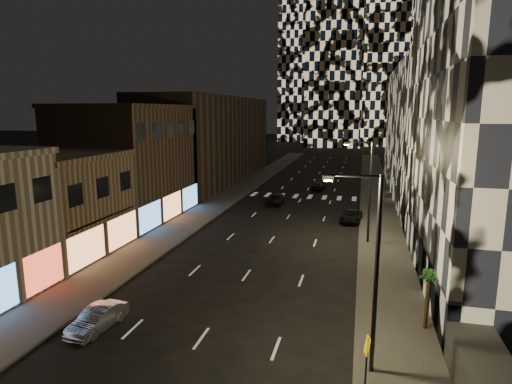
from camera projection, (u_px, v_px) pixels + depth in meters
The scene contains 17 objects.
sidewalk_left at pixel (234, 193), 61.96m from camera, with size 4.00×120.00×0.15m, color #47443F.
sidewalk_right at pixel (377, 199), 57.22m from camera, with size 4.00×120.00×0.15m, color #47443F.
curb_left at pixel (248, 193), 61.46m from camera, with size 0.20×120.00×0.15m, color #4C4C47.
curb_right at pixel (361, 199), 57.71m from camera, with size 0.20×120.00×0.15m, color #4C4C47.
retail_tan at pixel (51, 206), 35.24m from camera, with size 10.00×10.00×8.00m, color #7F664C.
retail_brown at pixel (129, 164), 46.78m from camera, with size 10.00×15.00×12.00m, color #473528.
retail_filler_left at pixel (211, 139), 71.86m from camera, with size 10.00×40.00×14.00m, color #473528.
midrise_base at pixel (420, 249), 32.09m from camera, with size 0.60×25.00×3.00m, color #383838.
midrise_filler_right at pixel (453, 131), 59.85m from camera, with size 16.00×40.00×18.00m, color #232326.
streetlight_near at pixel (371, 261), 18.49m from camera, with size 2.55×0.25×9.00m.
streetlight_far at pixel (368, 185), 37.55m from camera, with size 2.55×0.25×9.00m.
car_silver_parked at pixel (97, 319), 23.20m from camera, with size 1.33×3.80×1.25m, color #A7A8AD.
car_dark_midlane at pixel (276, 199), 54.18m from camera, with size 1.70×4.23×1.44m, color black.
car_dark_oncoming at pixel (318, 186), 64.60m from camera, with size 1.66×4.09×1.19m, color black.
car_dark_rightlane at pixel (351, 216), 45.81m from camera, with size 2.08×4.51×1.25m, color black.
ped_sign at pixel (367, 356), 16.93m from camera, with size 0.30×0.96×2.96m.
palm_tree at pixel (429, 280), 22.70m from camera, with size 1.70×1.67×3.32m.
Camera 1 is at (7.76, -8.29, 11.74)m, focal length 30.00 mm.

